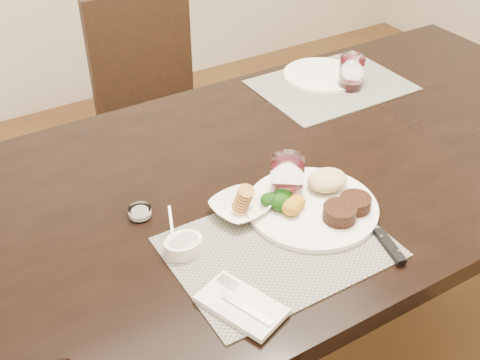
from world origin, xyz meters
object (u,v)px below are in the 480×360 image
dinner_plate (318,202)px  cracker_bowl (240,207)px  steak_knife (380,238)px  wine_glass_near (287,180)px  far_plate (321,75)px  chair_far (156,98)px

dinner_plate → cracker_bowl: 0.18m
steak_knife → wine_glass_near: wine_glass_near is taller
steak_knife → cracker_bowl: size_ratio=1.77×
far_plate → steak_knife: bearing=-118.3°
steak_knife → wine_glass_near: (-0.09, 0.23, 0.04)m
dinner_plate → steak_knife: (0.05, -0.16, -0.01)m
chair_far → cracker_bowl: (-0.24, -1.04, 0.27)m
chair_far → steak_knife: size_ratio=3.51×
dinner_plate → steak_knife: dinner_plate is taller
steak_knife → wine_glass_near: bearing=123.6°
steak_knife → cracker_bowl: cracker_bowl is taller
chair_far → cracker_bowl: size_ratio=6.20×
cracker_bowl → far_plate: 0.75m
wine_glass_near → chair_far: bearing=83.7°
far_plate → cracker_bowl: bearing=-141.9°
chair_far → far_plate: (0.35, -0.58, 0.26)m
chair_far → wine_glass_near: (-0.12, -1.05, 0.30)m
dinner_plate → far_plate: dinner_plate is taller
chair_far → cracker_bowl: chair_far is taller
wine_glass_near → far_plate: wine_glass_near is taller
dinner_plate → cracker_bowl: (-0.17, 0.08, 0.00)m
dinner_plate → far_plate: bearing=76.6°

